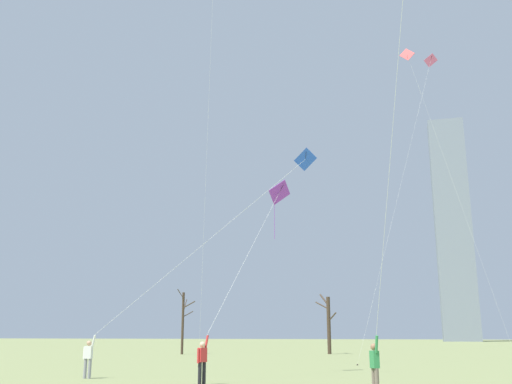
{
  "coord_description": "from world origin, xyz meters",
  "views": [
    {
      "loc": [
        5.78,
        -16.19,
        1.92
      ],
      "look_at": [
        0.0,
        6.0,
        7.54
      ],
      "focal_mm": 40.66,
      "sensor_mm": 36.0,
      "label": 1
    }
  ],
  "objects": [
    {
      "name": "bare_tree_center",
      "position": [
        -15.6,
        37.81,
        3.14
      ],
      "size": [
        1.78,
        2.51,
        6.16
      ],
      "color": "#423326",
      "rests_on": "ground"
    },
    {
      "name": "kite_flyer_midfield_left_orange",
      "position": [
        4.8,
        3.03,
        2.36
      ],
      "size": [
        2.28,
        5.39,
        14.46
      ],
      "color": "#726656",
      "rests_on": "ground"
    },
    {
      "name": "distant_kite_drifting_right_red",
      "position": [
        7.22,
        26.08,
        20.96
      ],
      "size": [
        6.22,
        0.5,
        23.37
      ],
      "color": "red",
      "rests_on": "ground"
    },
    {
      "name": "kite_flyer_midfield_center_purple",
      "position": [
        -1.79,
        7.54,
        2.8
      ],
      "size": [
        2.29,
        7.68,
        9.85
      ],
      "color": "black",
      "rests_on": "ground"
    },
    {
      "name": "skyline_mid_tower_right",
      "position": [
        18.27,
        143.3,
        29.42
      ],
      "size": [
        9.14,
        6.02,
        58.85
      ],
      "color": "gray",
      "rests_on": "ground"
    },
    {
      "name": "bare_tree_right_of_center",
      "position": [
        -2.04,
        42.13,
        2.98
      ],
      "size": [
        2.32,
        2.14,
        5.86
      ],
      "color": "#423326",
      "rests_on": "ground"
    },
    {
      "name": "distant_kite_low_near_trees_pink",
      "position": [
        7.95,
        26.46,
        20.38
      ],
      "size": [
        6.68,
        5.34,
        22.99
      ],
      "color": "pink",
      "rests_on": "ground"
    },
    {
      "name": "kite_flyer_foreground_right_blue",
      "position": [
        -6.63,
        8.35,
        2.49
      ],
      "size": [
        10.19,
        3.89,
        10.96
      ],
      "color": "gray",
      "rests_on": "ground"
    }
  ]
}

